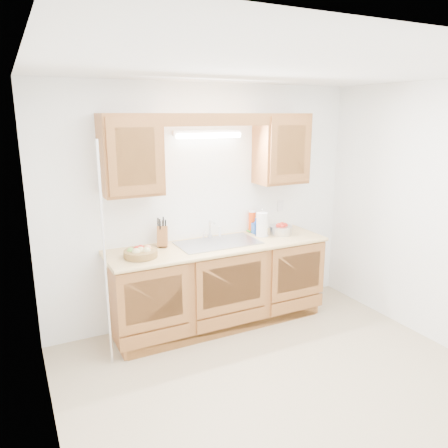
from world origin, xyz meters
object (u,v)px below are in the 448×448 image
fruit_basket (141,252)px  apple_bowl (281,229)px  paper_towel (262,225)px  knife_block (163,236)px

fruit_basket → apple_bowl: (1.61, 0.08, 0.01)m
fruit_basket → apple_bowl: size_ratio=1.51×
fruit_basket → paper_towel: bearing=4.2°
paper_towel → fruit_basket: bearing=-175.8°
paper_towel → apple_bowl: (0.23, -0.02, -0.07)m
knife_block → paper_towel: paper_towel is taller
paper_towel → knife_block: bearing=172.7°
knife_block → apple_bowl: size_ratio=1.11×
fruit_basket → apple_bowl: bearing=2.9°
paper_towel → apple_bowl: 0.25m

